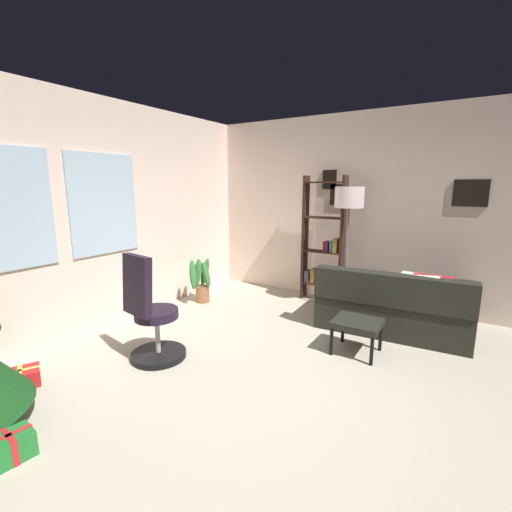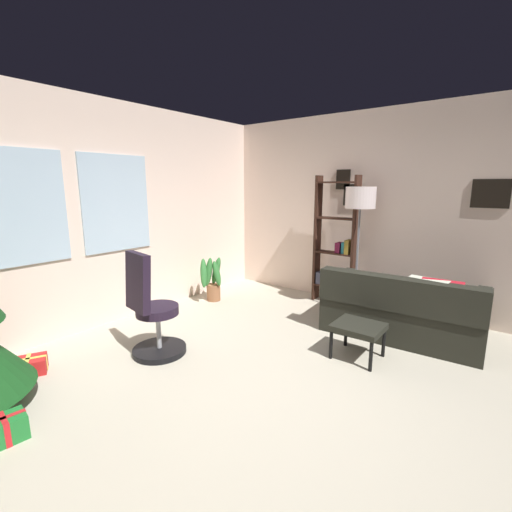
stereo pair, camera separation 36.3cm
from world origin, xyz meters
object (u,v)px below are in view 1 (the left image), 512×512
at_px(gift_box_red, 21,378).
at_px(office_chair, 151,319).
at_px(couch, 402,305).
at_px(footstool, 357,325).
at_px(bookshelf, 323,248).
at_px(floor_lamp, 349,205).
at_px(potted_plant, 201,281).
at_px(gift_box_green, 10,447).

distance_m(gift_box_red, office_chair, 1.21).
distance_m(couch, footstool, 1.06).
bearing_deg(gift_box_red, office_chair, -33.44).
xyz_separation_m(couch, bookshelf, (0.45, 1.24, 0.54)).
distance_m(floor_lamp, potted_plant, 2.41).
bearing_deg(gift_box_green, footstool, -28.87).
xyz_separation_m(floor_lamp, potted_plant, (-0.82, 1.95, -1.15)).
distance_m(gift_box_green, floor_lamp, 4.23).
bearing_deg(gift_box_green, office_chair, 9.68).
relative_size(floor_lamp, potted_plant, 2.48).
xyz_separation_m(gift_box_red, potted_plant, (2.59, 0.13, 0.27)).
distance_m(gift_box_red, floor_lamp, 4.12).
height_order(footstool, office_chair, office_chair).
height_order(gift_box_green, bookshelf, bookshelf).
bearing_deg(gift_box_red, footstool, -46.75).
xyz_separation_m(office_chair, bookshelf, (2.73, -0.75, 0.38)).
bearing_deg(footstool, gift_box_green, 151.13).
distance_m(gift_box_red, bookshelf, 4.01).
bearing_deg(office_chair, floor_lamp, -25.94).
distance_m(bookshelf, potted_plant, 1.92).
bearing_deg(office_chair, gift_box_red, 146.56).
relative_size(gift_box_green, bookshelf, 0.15).
height_order(couch, bookshelf, bookshelf).
xyz_separation_m(gift_box_green, floor_lamp, (3.88, -0.95, 1.41)).
height_order(couch, gift_box_green, couch).
bearing_deg(gift_box_green, gift_box_red, 62.14).
bearing_deg(floor_lamp, office_chair, 154.06).
height_order(gift_box_red, office_chair, office_chair).
xyz_separation_m(couch, gift_box_red, (-3.24, 2.63, -0.21)).
height_order(gift_box_red, floor_lamp, floor_lamp).
bearing_deg(gift_box_green, couch, -25.36).
relative_size(gift_box_green, floor_lamp, 0.16).
bearing_deg(potted_plant, bookshelf, -54.19).
height_order(office_chair, floor_lamp, floor_lamp).
height_order(couch, footstool, couch).
distance_m(office_chair, bookshelf, 2.85).
relative_size(gift_box_green, potted_plant, 0.40).
distance_m(gift_box_green, office_chair, 1.49).
xyz_separation_m(gift_box_green, bookshelf, (4.15, -0.51, 0.73)).
relative_size(bookshelf, floor_lamp, 1.09).
height_order(bookshelf, potted_plant, bookshelf).
bearing_deg(floor_lamp, gift_box_red, 151.84).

